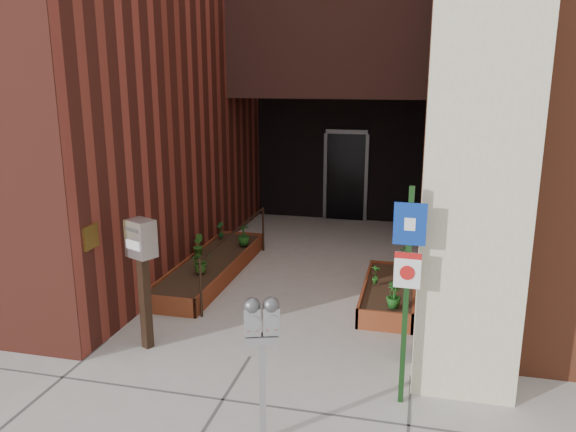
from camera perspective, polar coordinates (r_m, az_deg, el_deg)
The scene contains 15 objects.
ground at distance 7.33m, azimuth -3.91°, elevation -14.07°, with size 80.00×80.00×0.00m, color #9E9991.
architecture at distance 13.31m, azimuth 4.38°, elevation 20.65°, with size 20.00×14.60×10.00m.
planter_left at distance 10.09m, azimuth -7.78°, elevation -5.25°, with size 0.90×3.60×0.30m.
planter_right at distance 9.00m, azimuth 10.24°, elevation -7.81°, with size 0.80×2.20×0.30m.
handrail at distance 9.70m, azimuth -5.24°, elevation -2.18°, with size 0.04×3.34×0.90m.
parking_meter at distance 5.31m, azimuth -2.67°, elevation -11.62°, with size 0.35×0.22×1.49m.
sign_post at distance 5.92m, azimuth 12.02°, elevation -5.84°, with size 0.33×0.08×2.39m.
payment_dropbox at distance 7.30m, azimuth -14.60°, elevation -4.03°, with size 0.42×0.37×1.72m.
shrub_left_a at distance 9.37m, azimuth -8.83°, elevation -4.54°, with size 0.34×0.34×0.37m, color #295718.
shrub_left_b at distance 10.20m, azimuth -9.16°, elevation -2.95°, with size 0.22×0.22×0.39m, color #2B601B.
shrub_left_c at distance 10.74m, azimuth -4.52°, elevation -1.90°, with size 0.23×0.23×0.40m, color #1B4F16.
shrub_left_d at distance 11.26m, azimuth -6.86°, elevation -1.39°, with size 0.17×0.17×0.33m, color #18571D.
shrub_right_a at distance 8.03m, azimuth 10.70°, elevation -7.89°, with size 0.21×0.21×0.37m, color #184F16.
shrub_right_b at distance 8.87m, azimuth 8.91°, elevation -5.85°, with size 0.16×0.16×0.31m, color #21621C.
shrub_right_c at distance 9.73m, azimuth 12.13°, elevation -4.18°, with size 0.28×0.28×0.31m, color #1B611D.
Camera 1 is at (1.98, -6.15, 3.46)m, focal length 35.00 mm.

